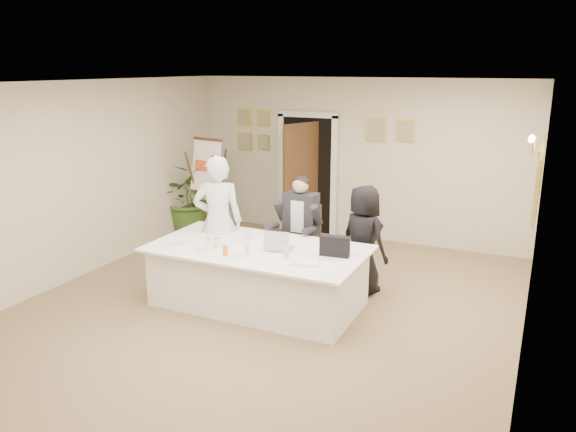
{
  "coord_description": "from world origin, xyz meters",
  "views": [
    {
      "loc": [
        3.04,
        -5.81,
        2.99
      ],
      "look_at": [
        0.04,
        0.6,
        1.09
      ],
      "focal_mm": 35.0,
      "sensor_mm": 36.0,
      "label": 1
    }
  ],
  "objects_px": {
    "seated_man": "(299,227)",
    "flip_chart": "(211,194)",
    "laptop": "(280,239)",
    "laptop_bag": "(335,246)",
    "conference_table": "(258,276)",
    "steel_jug": "(217,243)",
    "paper_stack": "(305,262)",
    "standing_man": "(218,222)",
    "oj_glass": "(225,250)",
    "standing_woman": "(363,239)",
    "potted_palm": "(191,197)"
  },
  "relations": [
    {
      "from": "seated_man",
      "to": "flip_chart",
      "type": "bearing_deg",
      "value": 162.85
    },
    {
      "from": "laptop",
      "to": "laptop_bag",
      "type": "xyz_separation_m",
      "value": [
        0.7,
        0.04,
        -0.01
      ]
    },
    {
      "from": "conference_table",
      "to": "flip_chart",
      "type": "xyz_separation_m",
      "value": [
        -2.06,
        2.13,
        0.43
      ]
    },
    {
      "from": "steel_jug",
      "to": "conference_table",
      "type": "bearing_deg",
      "value": 21.97
    },
    {
      "from": "conference_table",
      "to": "laptop_bag",
      "type": "height_order",
      "value": "laptop_bag"
    },
    {
      "from": "seated_man",
      "to": "laptop",
      "type": "height_order",
      "value": "seated_man"
    },
    {
      "from": "flip_chart",
      "to": "paper_stack",
      "type": "relative_size",
      "value": 5.69
    },
    {
      "from": "seated_man",
      "to": "standing_man",
      "type": "bearing_deg",
      "value": -133.22
    },
    {
      "from": "flip_chart",
      "to": "oj_glass",
      "type": "xyz_separation_m",
      "value": [
        1.85,
        -2.57,
        0.02
      ]
    },
    {
      "from": "standing_woman",
      "to": "laptop",
      "type": "distance_m",
      "value": 1.24
    },
    {
      "from": "standing_man",
      "to": "laptop_bag",
      "type": "xyz_separation_m",
      "value": [
        1.81,
        -0.29,
        -0.02
      ]
    },
    {
      "from": "seated_man",
      "to": "laptop",
      "type": "distance_m",
      "value": 1.08
    },
    {
      "from": "laptop",
      "to": "oj_glass",
      "type": "relative_size",
      "value": 2.62
    },
    {
      "from": "standing_woman",
      "to": "oj_glass",
      "type": "distance_m",
      "value": 1.92
    },
    {
      "from": "potted_palm",
      "to": "laptop",
      "type": "relative_size",
      "value": 3.84
    },
    {
      "from": "seated_man",
      "to": "flip_chart",
      "type": "relative_size",
      "value": 0.86
    },
    {
      "from": "flip_chart",
      "to": "steel_jug",
      "type": "height_order",
      "value": "flip_chart"
    },
    {
      "from": "conference_table",
      "to": "seated_man",
      "type": "xyz_separation_m",
      "value": [
        0.09,
        1.1,
        0.37
      ]
    },
    {
      "from": "standing_woman",
      "to": "flip_chart",
      "type": "bearing_deg",
      "value": 4.61
    },
    {
      "from": "potted_palm",
      "to": "steel_jug",
      "type": "height_order",
      "value": "potted_palm"
    },
    {
      "from": "potted_palm",
      "to": "oj_glass",
      "type": "relative_size",
      "value": 10.07
    },
    {
      "from": "seated_man",
      "to": "laptop",
      "type": "xyz_separation_m",
      "value": [
        0.2,
        -1.04,
        0.15
      ]
    },
    {
      "from": "flip_chart",
      "to": "laptop",
      "type": "bearing_deg",
      "value": -41.46
    },
    {
      "from": "standing_man",
      "to": "laptop",
      "type": "relative_size",
      "value": 5.38
    },
    {
      "from": "flip_chart",
      "to": "paper_stack",
      "type": "xyz_separation_m",
      "value": [
        2.83,
        -2.43,
        -0.03
      ]
    },
    {
      "from": "laptop",
      "to": "potted_palm",
      "type": "bearing_deg",
      "value": 130.74
    },
    {
      "from": "laptop_bag",
      "to": "paper_stack",
      "type": "bearing_deg",
      "value": -123.91
    },
    {
      "from": "flip_chart",
      "to": "standing_man",
      "type": "height_order",
      "value": "standing_man"
    },
    {
      "from": "flip_chart",
      "to": "oj_glass",
      "type": "relative_size",
      "value": 13.61
    },
    {
      "from": "conference_table",
      "to": "steel_jug",
      "type": "relative_size",
      "value": 24.79
    },
    {
      "from": "seated_man",
      "to": "paper_stack",
      "type": "height_order",
      "value": "seated_man"
    },
    {
      "from": "potted_palm",
      "to": "laptop",
      "type": "height_order",
      "value": "potted_palm"
    },
    {
      "from": "laptop_bag",
      "to": "flip_chart",
      "type": "bearing_deg",
      "value": 141.04
    },
    {
      "from": "standing_woman",
      "to": "potted_palm",
      "type": "distance_m",
      "value": 3.97
    },
    {
      "from": "seated_man",
      "to": "standing_man",
      "type": "height_order",
      "value": "standing_man"
    },
    {
      "from": "conference_table",
      "to": "standing_woman",
      "type": "distance_m",
      "value": 1.5
    },
    {
      "from": "oj_glass",
      "to": "steel_jug",
      "type": "height_order",
      "value": "oj_glass"
    },
    {
      "from": "steel_jug",
      "to": "laptop",
      "type": "bearing_deg",
      "value": 17.76
    },
    {
      "from": "potted_palm",
      "to": "standing_man",
      "type": "bearing_deg",
      "value": -47.53
    },
    {
      "from": "standing_man",
      "to": "potted_palm",
      "type": "xyz_separation_m",
      "value": [
        -1.83,
        2.0,
        -0.26
      ]
    },
    {
      "from": "laptop_bag",
      "to": "steel_jug",
      "type": "bearing_deg",
      "value": -174.25
    },
    {
      "from": "conference_table",
      "to": "flip_chart",
      "type": "bearing_deg",
      "value": 134.0
    },
    {
      "from": "oj_glass",
      "to": "seated_man",
      "type": "bearing_deg",
      "value": 79.18
    },
    {
      "from": "seated_man",
      "to": "laptop_bag",
      "type": "bearing_deg",
      "value": -39.39
    },
    {
      "from": "paper_stack",
      "to": "laptop",
      "type": "bearing_deg",
      "value": 143.68
    },
    {
      "from": "potted_palm",
      "to": "paper_stack",
      "type": "xyz_separation_m",
      "value": [
        3.43,
        -2.69,
        0.14
      ]
    },
    {
      "from": "flip_chart",
      "to": "paper_stack",
      "type": "bearing_deg",
      "value": -40.63
    },
    {
      "from": "potted_palm",
      "to": "conference_table",
      "type": "bearing_deg",
      "value": -42.02
    },
    {
      "from": "potted_palm",
      "to": "paper_stack",
      "type": "distance_m",
      "value": 4.36
    },
    {
      "from": "laptop",
      "to": "paper_stack",
      "type": "height_order",
      "value": "laptop"
    }
  ]
}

